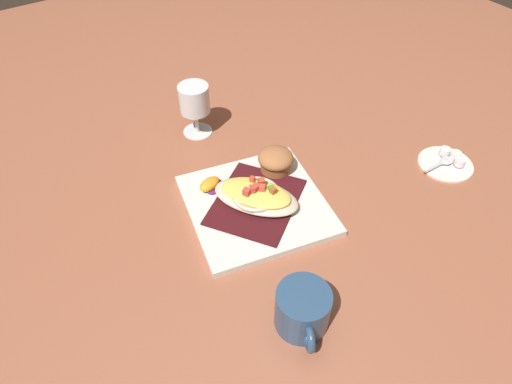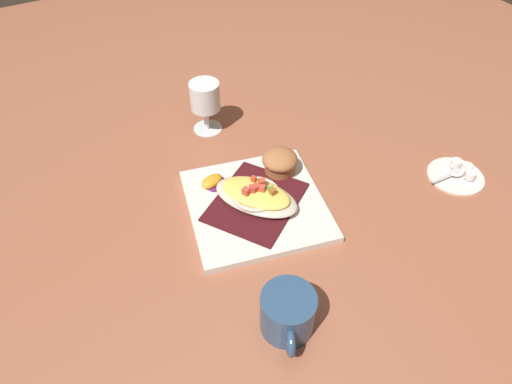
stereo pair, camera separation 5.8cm
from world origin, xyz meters
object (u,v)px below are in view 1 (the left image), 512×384
object	(u,v)px
square_plate	(256,205)
creamer_saucer	(446,163)
muffin	(276,160)
stemmed_glass	(194,102)
gratin_dish	(256,195)
orange_garnish	(211,185)
creamer_cup_0	(460,162)
creamer_cup_1	(456,155)
coffee_mug	(302,311)
spoon	(445,161)
creamer_cup_2	(445,151)

from	to	relation	value
square_plate	creamer_saucer	world-z (taller)	square_plate
muffin	stemmed_glass	distance (m)	0.25
gratin_dish	orange_garnish	distance (m)	0.10
square_plate	stemmed_glass	xyz separation A→B (m)	(-0.29, 0.03, 0.08)
creamer_saucer	creamer_cup_0	distance (m)	0.03
gratin_dish	creamer_cup_1	world-z (taller)	gratin_dish
creamer_saucer	gratin_dish	bearing A→B (deg)	-107.26
muffin	coffee_mug	distance (m)	0.36
square_plate	muffin	bearing A→B (deg)	122.08
gratin_dish	creamer_cup_0	size ratio (longest dim) A/B	8.30
square_plate	creamer_cup_0	xyz separation A→B (m)	(0.16, 0.44, 0.01)
muffin	creamer_cup_1	world-z (taller)	muffin
creamer_cup_1	creamer_cup_0	bearing A→B (deg)	-28.39
muffin	creamer_cup_0	world-z (taller)	muffin
orange_garnish	creamer_cup_1	xyz separation A→B (m)	(0.22, 0.51, -0.01)
stemmed_glass	spoon	distance (m)	0.59
gratin_dish	creamer_saucer	xyz separation A→B (m)	(0.13, 0.43, -0.03)
creamer_saucer	coffee_mug	bearing A→B (deg)	-76.60
square_plate	creamer_cup_2	size ratio (longest dim) A/B	11.26
orange_garnish	creamer_cup_0	distance (m)	0.56
spoon	creamer_cup_1	distance (m)	0.03
orange_garnish	spoon	distance (m)	0.53
square_plate	gratin_dish	xyz separation A→B (m)	(0.00, 0.00, 0.03)
square_plate	orange_garnish	world-z (taller)	orange_garnish
gratin_dish	creamer_cup_2	world-z (taller)	gratin_dish
gratin_dish	stemmed_glass	xyz separation A→B (m)	(-0.29, 0.03, 0.05)
creamer_cup_0	creamer_cup_1	size ratio (longest dim) A/B	1.00
orange_garnish	creamer_cup_0	bearing A→B (deg)	63.95
creamer_saucer	creamer_cup_2	world-z (taller)	creamer_cup_2
stemmed_glass	creamer_cup_0	world-z (taller)	stemmed_glass
gratin_dish	muffin	distance (m)	0.11
creamer_cup_1	creamer_cup_2	bearing A→B (deg)	-156.82
creamer_cup_1	orange_garnish	bearing A→B (deg)	-113.60
square_plate	creamer_saucer	size ratio (longest dim) A/B	2.22
orange_garnish	square_plate	bearing A→B (deg)	31.52
orange_garnish	creamer_cup_0	xyz separation A→B (m)	(0.24, 0.50, -0.01)
creamer_cup_0	spoon	bearing A→B (deg)	-137.57
creamer_cup_0	creamer_cup_2	xyz separation A→B (m)	(-0.04, 0.00, 0.00)
orange_garnish	creamer_cup_1	world-z (taller)	orange_garnish
muffin	gratin_dish	bearing A→B (deg)	-57.88
muffin	orange_garnish	distance (m)	0.15
coffee_mug	creamer_saucer	world-z (taller)	coffee_mug
orange_garnish	creamer_cup_2	size ratio (longest dim) A/B	2.71
spoon	creamer_cup_1	size ratio (longest dim) A/B	3.63
stemmed_glass	spoon	world-z (taller)	stemmed_glass
creamer_saucer	creamer_cup_1	size ratio (longest dim) A/B	5.06
orange_garnish	creamer_cup_2	world-z (taller)	orange_garnish
muffin	creamer_cup_0	size ratio (longest dim) A/B	3.18
stemmed_glass	creamer_saucer	world-z (taller)	stemmed_glass
square_plate	creamer_cup_1	bearing A→B (deg)	73.57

